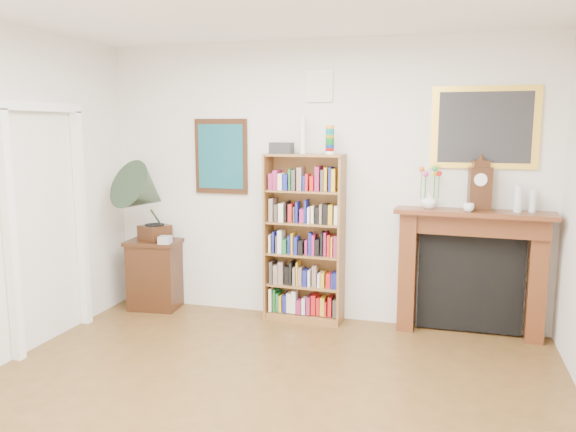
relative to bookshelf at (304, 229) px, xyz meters
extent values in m
cube|color=silver|center=(0.11, 0.16, 0.45)|extent=(4.50, 0.01, 2.80)
cube|color=white|center=(-2.09, -1.61, 0.10)|extent=(0.08, 0.08, 2.10)
cube|color=white|center=(-2.09, -0.67, 0.10)|extent=(0.08, 0.08, 2.10)
cube|color=white|center=(-2.09, -1.14, 1.18)|extent=(0.08, 1.02, 0.08)
cube|color=black|center=(-0.94, 0.14, 0.70)|extent=(0.58, 0.03, 0.78)
cube|color=#124B56|center=(-0.94, 0.12, 0.70)|extent=(0.50, 0.01, 0.67)
cube|color=white|center=(0.11, 0.14, 1.40)|extent=(0.26, 0.03, 0.30)
cube|color=silver|center=(0.11, 0.12, 1.40)|extent=(0.22, 0.01, 0.26)
cube|color=yellow|center=(1.66, 0.14, 1.00)|extent=(0.95, 0.03, 0.75)
cube|color=#262628|center=(1.66, 0.12, 1.00)|extent=(0.82, 0.01, 0.65)
cube|color=brown|center=(-0.38, 0.00, -0.10)|extent=(0.03, 0.28, 1.69)
cube|color=brown|center=(0.38, 0.00, -0.10)|extent=(0.03, 0.28, 1.69)
cube|color=brown|center=(0.00, 0.00, 0.74)|extent=(0.79, 0.31, 0.02)
cube|color=brown|center=(0.00, 0.00, -0.91)|extent=(0.79, 0.31, 0.07)
cube|color=brown|center=(0.00, 0.13, -0.10)|extent=(0.78, 0.05, 1.69)
cube|color=brown|center=(0.00, 0.00, -0.58)|extent=(0.74, 0.29, 0.02)
cube|color=brown|center=(0.00, 0.00, -0.26)|extent=(0.74, 0.29, 0.02)
cube|color=brown|center=(0.00, 0.00, 0.06)|extent=(0.74, 0.29, 0.02)
cube|color=brown|center=(0.00, 0.00, 0.38)|extent=(0.74, 0.29, 0.02)
cube|color=black|center=(-1.65, -0.06, -0.57)|extent=(0.59, 0.46, 0.75)
cube|color=#4F2612|center=(1.02, 0.03, -0.37)|extent=(0.17, 0.22, 1.16)
cube|color=#4F2612|center=(2.18, 0.03, -0.37)|extent=(0.17, 0.22, 1.16)
cube|color=#4F2612|center=(1.60, 0.03, 0.12)|extent=(1.32, 0.29, 0.19)
cube|color=#4F2612|center=(1.60, -0.01, 0.23)|extent=(1.44, 0.42, 0.04)
cube|color=black|center=(1.60, 0.10, -0.46)|extent=(0.96, 0.09, 0.93)
cube|color=black|center=(-1.64, -0.05, -0.11)|extent=(0.34, 0.34, 0.16)
cylinder|color=black|center=(-1.64, -0.05, -0.02)|extent=(0.26, 0.26, 0.01)
cone|color=#2F4330|center=(-1.64, -0.21, 0.34)|extent=(0.74, 0.81, 0.69)
cube|color=silver|center=(-1.45, -0.18, -0.15)|extent=(0.13, 0.13, 0.08)
cube|color=black|center=(1.64, 0.03, 0.45)|extent=(0.21, 0.15, 0.39)
cylinder|color=white|center=(1.64, -0.02, 0.54)|extent=(0.12, 0.03, 0.12)
cube|color=black|center=(1.64, 0.03, 0.67)|extent=(0.16, 0.12, 0.07)
imported|color=white|center=(1.20, 0.02, 0.33)|extent=(0.16, 0.16, 0.15)
imported|color=silver|center=(1.55, -0.09, 0.29)|extent=(0.12, 0.12, 0.08)
cylinder|color=silver|center=(1.97, 0.01, 0.37)|extent=(0.07, 0.07, 0.24)
cylinder|color=silver|center=(2.10, 0.04, 0.35)|extent=(0.06, 0.06, 0.20)
camera|label=1|loc=(1.35, -5.35, 1.00)|focal=35.00mm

